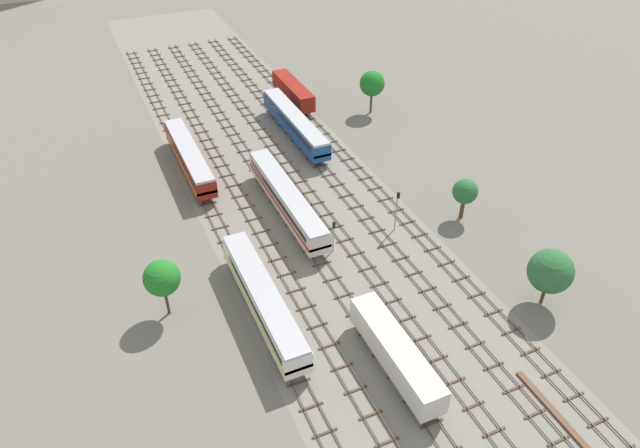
# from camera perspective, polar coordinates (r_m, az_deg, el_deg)

# --- Properties ---
(ground_plane) EXTENTS (480.00, 480.00, 0.00)m
(ground_plane) POSITION_cam_1_polar(r_m,az_deg,el_deg) (83.98, -3.57, 3.95)
(ground_plane) COLOR slate
(ballast_bed) EXTENTS (26.87, 176.00, 0.01)m
(ballast_bed) POSITION_cam_1_polar(r_m,az_deg,el_deg) (83.98, -3.57, 3.95)
(ballast_bed) COLOR gray
(ballast_bed) RESTS_ON ground
(track_far_left) EXTENTS (2.40, 126.00, 0.29)m
(track_far_left) POSITION_cam_1_polar(r_m,az_deg,el_deg) (82.21, -11.28, 2.55)
(track_far_left) COLOR #47382D
(track_far_left) RESTS_ON ground
(track_left) EXTENTS (2.40, 126.00, 0.29)m
(track_left) POSITION_cam_1_polar(r_m,az_deg,el_deg) (83.03, -8.24, 3.29)
(track_left) COLOR #47382D
(track_left) RESTS_ON ground
(track_centre_left) EXTENTS (2.40, 126.00, 0.29)m
(track_centre_left) POSITION_cam_1_polar(r_m,az_deg,el_deg) (84.09, -5.27, 4.01)
(track_centre_left) COLOR #47382D
(track_centre_left) RESTS_ON ground
(track_centre) EXTENTS (2.40, 126.00, 0.29)m
(track_centre) POSITION_cam_1_polar(r_m,az_deg,el_deg) (85.38, -2.38, 4.70)
(track_centre) COLOR #47382D
(track_centre) RESTS_ON ground
(track_centre_right) EXTENTS (2.40, 126.00, 0.29)m
(track_centre_right) POSITION_cam_1_polar(r_m,az_deg,el_deg) (86.89, 0.43, 5.35)
(track_centre_right) COLOR #47382D
(track_centre_right) RESTS_ON ground
(track_right) EXTENTS (2.40, 126.00, 0.29)m
(track_right) POSITION_cam_1_polar(r_m,az_deg,el_deg) (88.62, 3.14, 5.97)
(track_right) COLOR #47382D
(track_right) RESTS_ON ground
(freight_boxcar_centre_left_nearest) EXTENTS (2.87, 14.00, 3.60)m
(freight_boxcar_centre_left_nearest) POSITION_cam_1_polar(r_m,az_deg,el_deg) (57.04, 7.47, -12.45)
(freight_boxcar_centre_left_nearest) COLOR beige
(freight_boxcar_centre_left_nearest) RESTS_ON ground
(diesel_railcar_far_left_near) EXTENTS (2.96, 20.50, 3.80)m
(diesel_railcar_far_left_near) POSITION_cam_1_polar(r_m,az_deg,el_deg) (61.77, -5.63, -7.29)
(diesel_railcar_far_left_near) COLOR white
(diesel_railcar_far_left_near) RESTS_ON ground
(passenger_coach_centre_left_mid) EXTENTS (2.96, 22.00, 3.80)m
(passenger_coach_centre_left_mid) POSITION_cam_1_polar(r_m,az_deg,el_deg) (76.31, -3.32, 2.59)
(passenger_coach_centre_left_mid) COLOR beige
(passenger_coach_centre_left_mid) RESTS_ON ground
(diesel_railcar_far_left_midfar) EXTENTS (2.96, 20.50, 3.80)m
(diesel_railcar_far_left_midfar) POSITION_cam_1_polar(r_m,az_deg,el_deg) (87.59, -12.80, 6.52)
(diesel_railcar_far_left_midfar) COLOR maroon
(diesel_railcar_far_left_midfar) RESTS_ON ground
(passenger_coach_centre_right_far) EXTENTS (2.96, 22.00, 3.80)m
(passenger_coach_centre_right_far) POSITION_cam_1_polar(r_m,az_deg,el_deg) (95.12, -2.51, 9.97)
(passenger_coach_centre_right_far) COLOR #194C8C
(passenger_coach_centre_right_far) RESTS_ON ground
(freight_boxcar_right_farther) EXTENTS (2.87, 14.00, 3.60)m
(freight_boxcar_right_farther) POSITION_cam_1_polar(r_m,az_deg,el_deg) (106.97, -2.68, 13.01)
(freight_boxcar_right_farther) COLOR maroon
(freight_boxcar_right_farther) RESTS_ON ground
(signal_post_nearest) EXTENTS (0.28, 0.47, 5.96)m
(signal_post_nearest) POSITION_cam_1_polar(r_m,az_deg,el_deg) (73.28, 7.59, 1.76)
(signal_post_nearest) COLOR gray
(signal_post_nearest) RESTS_ON ground
(signal_post_near) EXTENTS (0.28, 0.47, 4.62)m
(signal_post_near) POSITION_cam_1_polar(r_m,az_deg,el_deg) (69.56, 1.34, -0.82)
(signal_post_near) COLOR gray
(signal_post_near) RESTS_ON ground
(lineside_tree_0) EXTENTS (4.87, 4.87, 6.96)m
(lineside_tree_0) POSITION_cam_1_polar(r_m,az_deg,el_deg) (66.45, 21.81, -4.35)
(lineside_tree_0) COLOR #4C331E
(lineside_tree_0) RESTS_ON ground
(lineside_tree_1) EXTENTS (3.89, 3.89, 7.08)m
(lineside_tree_1) POSITION_cam_1_polar(r_m,az_deg,el_deg) (62.22, -15.35, -5.17)
(lineside_tree_1) COLOR #4C331E
(lineside_tree_1) RESTS_ON ground
(lineside_tree_2) EXTENTS (4.34, 4.34, 7.55)m
(lineside_tree_2) POSITION_cam_1_polar(r_m,az_deg,el_deg) (102.71, 5.17, 13.63)
(lineside_tree_2) COLOR #4C331E
(lineside_tree_2) RESTS_ON ground
(lineside_tree_3) EXTENTS (3.31, 3.31, 5.79)m
(lineside_tree_3) POSITION_cam_1_polar(r_m,az_deg,el_deg) (77.10, 14.14, 3.11)
(lineside_tree_3) COLOR #4C331E
(lineside_tree_3) RESTS_ON ground
(spare_rail_bundle) EXTENTS (0.60, 10.00, 0.24)m
(spare_rail_bundle) POSITION_cam_1_polar(r_m,az_deg,el_deg) (59.29, 22.17, -16.86)
(spare_rail_bundle) COLOR brown
(spare_rail_bundle) RESTS_ON ground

